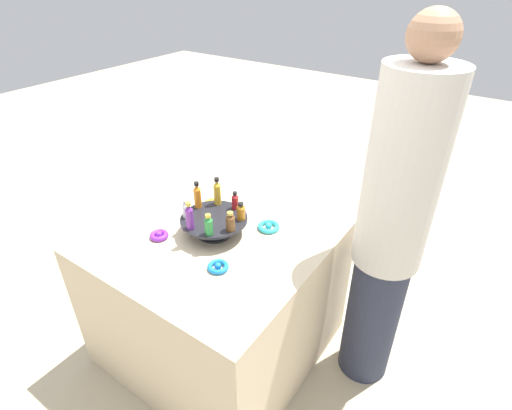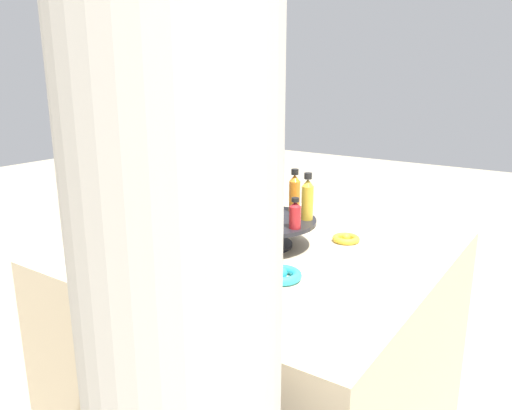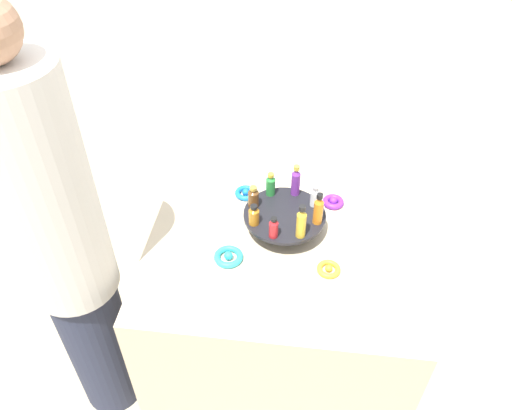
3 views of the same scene
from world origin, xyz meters
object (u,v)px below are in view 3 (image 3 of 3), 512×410
Objects in this scene: person_figure at (67,255)px; display_stand at (284,219)px; bottle_brown at (253,197)px; ribbon_bow_purple at (333,202)px; ribbon_bow_blue at (246,193)px; bottle_purple at (296,181)px; ribbon_bow_gold at (329,269)px; bottle_orange at (318,210)px; bottle_clear at (315,196)px; bottle_amber at (254,215)px; bottle_green at (271,185)px; bottle_red at (274,228)px; ribbon_bow_teal at (228,257)px; bottle_gold at (301,222)px.

display_stand is at bearing 0.00° from person_figure.
bottle_brown reaches higher than ribbon_bow_purple.
ribbon_bow_purple is 0.36m from ribbon_bow_blue.
bottle_purple reaches higher than ribbon_bow_blue.
ribbon_bow_gold is at bearing -47.16° from display_stand.
bottle_orange is 0.22m from ribbon_bow_gold.
bottle_purple is 0.87m from person_figure.
ribbon_bow_purple is at bearing 87.84° from ribbon_bow_gold.
bottle_clear is at bearing 98.31° from bottle_orange.
bottle_purple is 1.58× the size of bottle_amber.
ribbon_bow_blue is (-0.35, 0.38, 0.00)m from ribbon_bow_gold.
bottle_green is (-0.06, 0.11, 0.07)m from display_stand.
bottle_purple is at bearing 8.31° from bottle_green.
ribbon_bow_blue is at bearing 108.39° from bottle_brown.
bottle_red is at bearing -104.19° from bottle_purple.
bottle_red reaches higher than ribbon_bow_gold.
bottle_amber is at bearing 54.00° from ribbon_bow_teal.
bottle_gold reaches higher than ribbon_bow_teal.
bottle_clear is 0.66× the size of bottle_purple.
bottle_brown is (-0.23, -0.03, 0.00)m from bottle_clear.
bottle_brown is 1.04× the size of bottle_red.
bottle_clear is 0.91m from person_figure.
bottle_orange is 0.99× the size of bottle_purple.
bottle_purple is (0.03, 0.12, 0.09)m from display_stand.
bottle_green is at bearing 75.81° from bottle_amber.
bottle_red is 0.05× the size of person_figure.
bottle_orange is 0.88m from person_figure.
bottle_red is 1.02× the size of ribbon_bow_purple.
ribbon_bow_blue is (-0.28, 0.12, -0.12)m from bottle_clear.
ribbon_bow_teal is at bearing -92.16° from ribbon_bow_blue.
ribbon_bow_blue is at bearing 114.82° from bottle_red.
bottle_green is 0.33m from ribbon_bow_teal.
bottle_orange is at bearing -36.44° from ribbon_bow_blue.
ribbon_bow_teal is at bearing -126.00° from bottle_amber.
bottle_red is 0.20m from ribbon_bow_teal.
bottle_brown is (-0.24, 0.06, -0.02)m from bottle_orange.
bottle_green is (-0.10, -0.01, -0.02)m from bottle_purple.
bottle_amber is (0.01, -0.10, -0.00)m from bottle_brown.
bottle_brown is 1.09× the size of ribbon_bow_gold.
person_figure is (-0.65, -0.43, -0.02)m from bottle_green.
person_figure reaches higher than bottle_orange.
bottle_gold is at bearing -36.69° from bottle_brown.
person_figure is at bearing -155.63° from display_stand.
display_stand is at bearing 42.84° from ribbon_bow_teal.
ribbon_bow_purple is at bearing -2.16° from ribbon_bow_blue.
bottle_orange is at bearing 108.39° from ribbon_bow_gold.
ribbon_bow_purple is (0.31, 0.14, -0.11)m from bottle_brown.
display_stand is 3.10× the size of bottle_green.
bottle_clear is (0.11, 0.06, 0.07)m from display_stand.
bottle_orange reaches higher than bottle_brown.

